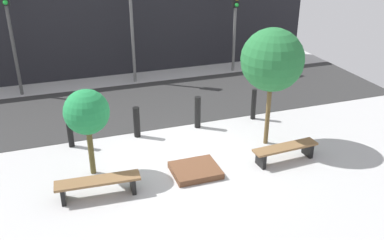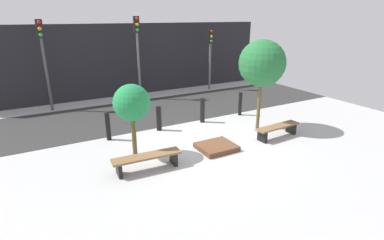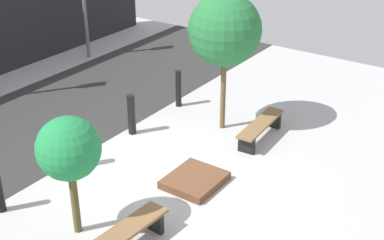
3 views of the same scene
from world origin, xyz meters
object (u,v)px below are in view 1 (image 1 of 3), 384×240
Objects in this scene: bench_left at (98,184)px; bollard_far_left at (70,131)px; tree_behind_right_bench at (272,60)px; bollard_right at (254,104)px; traffic_light_mid_west at (131,10)px; traffic_light_mid_east at (235,15)px; bench_right at (285,150)px; traffic_light_west at (9,20)px; bollard_left at (137,122)px; planter_bed at (195,170)px; tree_behind_left_bench at (87,113)px; bollard_center at (198,112)px.

bollard_far_left is at bearing 101.79° from bench_left.
tree_behind_right_bench is 2.64m from bollard_right.
traffic_light_mid_east is at bearing -0.02° from traffic_light_mid_west.
bench_right is 0.45× the size of traffic_light_mid_west.
traffic_light_mid_west is at bearing 105.07° from bench_right.
bollard_right is 8.98m from traffic_light_west.
bench_right is 1.88× the size of bollard_far_left.
traffic_light_west is at bearing 125.07° from bollard_left.
bench_left is 1.95× the size of bollard_right.
planter_bed is at bearing -41.06° from bollard_far_left.
traffic_light_west is at bearing 106.55° from bollard_far_left.
tree_behind_left_bench is 2.23× the size of bollard_right.
traffic_light_mid_east is (8.67, -0.00, -0.37)m from traffic_light_west.
tree_behind_left_bench is at bearing -76.20° from bollard_far_left.
tree_behind_right_bench is 3.03m from bollard_center.
tree_behind_left_bench is at bearing 160.65° from planter_bed.
traffic_light_west is at bearing 146.52° from bollard_right.
tree_behind_left_bench is at bearing -136.68° from traffic_light_mid_east.
tree_behind_left_bench reaches higher than bollard_far_left.
bollard_far_left is 1.05× the size of bollard_left.
tree_behind_right_bench is 3.42× the size of bollard_far_left.
bollard_far_left is 0.25× the size of traffic_light_west.
bollard_right is 0.25× the size of traffic_light_mid_west.
bollard_left is at bearing 180.00° from bollard_center.
tree_behind_left_bench is 0.55× the size of traffic_light_mid_west.
bollard_left reaches higher than bench_right.
traffic_light_west is at bearing 128.93° from bench_right.
bollard_left is 0.92× the size of bollard_center.
bench_left is 2.11× the size of bollard_left.
bollard_left is (1.53, 2.74, 0.14)m from bench_left.
traffic_light_west is at bearing -180.00° from traffic_light_mid_west.
traffic_light_west is at bearing 179.99° from traffic_light_mid_east.
tree_behind_left_bench is 5.08m from tree_behind_right_bench.
planter_bed is 7.84m from traffic_light_mid_west.
bollard_left is (1.53, 1.66, -1.24)m from tree_behind_left_bench.
bollard_left is at bearing -101.45° from traffic_light_mid_west.
traffic_light_mid_west reaches higher than tree_behind_left_bench.
traffic_light_mid_east reaches higher than planter_bed.
bench_left is 1.67× the size of planter_bed.
tree_behind_right_bench is at bearing -17.01° from bollard_far_left.
bench_left is at bearing -132.26° from traffic_light_mid_east.
bench_right is 0.46× the size of traffic_light_west.
bollard_far_left is 5.50m from traffic_light_west.
bollard_left is 0.27× the size of traffic_light_mid_east.
planter_bed is 2.75m from bollard_center.
bollard_left reaches higher than bench_left.
bench_right is at bearing -4.56° from planter_bed.
traffic_light_west is 0.97× the size of traffic_light_mid_west.
tree_behind_right_bench is at bearing -25.50° from bollard_left.
bollard_center is at bearing -42.09° from traffic_light_west.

